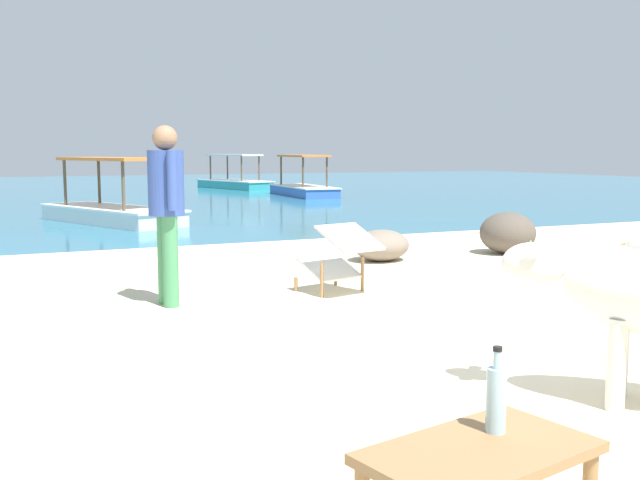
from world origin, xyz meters
name	(u,v)px	position (x,y,z in m)	size (l,w,h in m)	color
sand_beach	(493,377)	(0.00, 0.00, 0.02)	(18.00, 14.00, 0.04)	beige
water_surface	(80,194)	(0.00, 22.00, 0.00)	(60.00, 36.00, 0.03)	teal
low_bench_table	(479,470)	(-1.45, -1.80, 0.42)	(0.84, 0.59, 0.45)	olive
bottle	(496,398)	(-1.32, -1.72, 0.61)	(0.07, 0.07, 0.30)	#A3C6D1
deck_chair_far	(339,255)	(0.27, 2.77, 0.42)	(0.71, 0.87, 0.68)	olive
person_standing	(166,201)	(-1.38, 2.92, 0.99)	(0.32, 0.51, 1.62)	#428956
shore_rock_medium	(381,245)	(1.71, 4.51, 0.24)	(0.79, 0.67, 0.40)	gray
shore_rock_small	(508,233)	(3.59, 4.37, 0.32)	(0.76, 0.74, 0.57)	brown
boat_blue	(303,187)	(6.32, 17.89, 0.29)	(1.38, 3.74, 1.29)	#3866B7
boat_teal	(234,181)	(5.73, 23.13, 0.29)	(2.07, 3.85, 1.29)	teal
boat_white	(111,209)	(-0.61, 11.31, 0.29)	(2.47, 3.83, 1.29)	white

